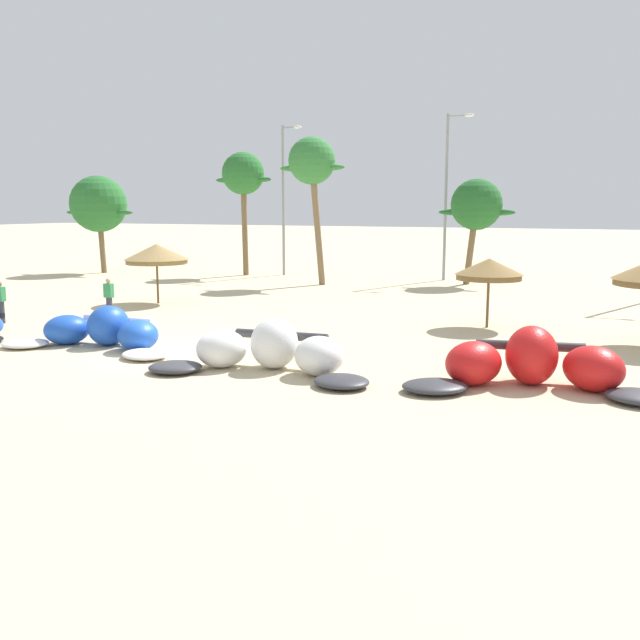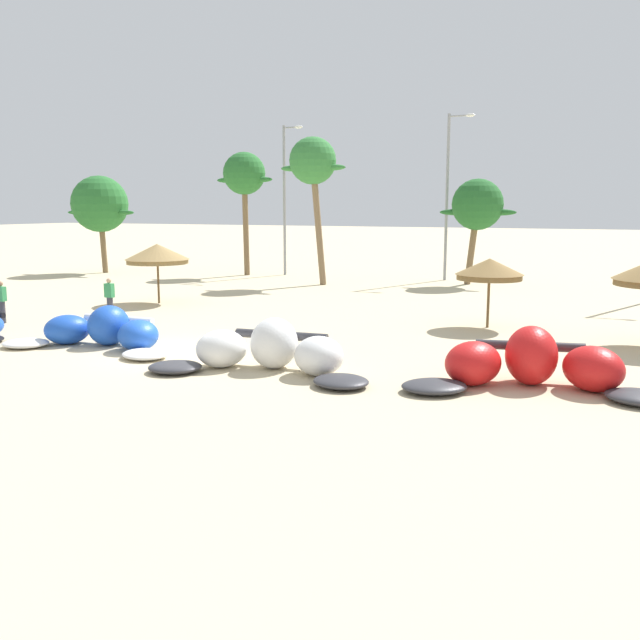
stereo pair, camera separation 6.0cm
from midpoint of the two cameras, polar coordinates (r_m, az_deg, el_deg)
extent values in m
plane|color=beige|center=(21.54, -11.47, -2.74)|extent=(260.00, 260.00, 0.00)
ellipsoid|color=white|center=(23.96, -23.01, -1.77)|extent=(1.82, 1.72, 0.26)
ellipsoid|color=blue|center=(23.97, -20.02, -0.74)|extent=(1.84, 1.90, 0.96)
ellipsoid|color=blue|center=(23.33, -16.93, -0.42)|extent=(1.32, 1.51, 1.29)
ellipsoid|color=blue|center=(22.25, -14.66, -1.21)|extent=(1.88, 1.92, 0.96)
ellipsoid|color=white|center=(21.08, -14.14, -2.74)|extent=(1.76, 1.63, 0.26)
cylinder|color=white|center=(23.70, -16.18, 0.06)|extent=(2.66, 0.37, 0.24)
cube|color=white|center=(23.21, -17.15, -0.48)|extent=(0.99, 0.57, 0.04)
ellipsoid|color=#333338|center=(19.17, -11.76, -3.81)|extent=(1.86, 1.79, 0.28)
ellipsoid|color=white|center=(19.47, -8.03, -2.35)|extent=(1.85, 1.90, 1.05)
ellipsoid|color=white|center=(19.15, -3.71, -1.91)|extent=(1.42, 1.55, 1.42)
ellipsoid|color=white|center=(18.35, 0.00, -2.97)|extent=(1.93, 1.94, 1.05)
ellipsoid|color=#333338|center=(17.27, 1.83, -5.07)|extent=(1.74, 1.64, 0.28)
cylinder|color=#333338|center=(19.58, -3.14, -1.28)|extent=(2.77, 0.48, 0.25)
cube|color=#333338|center=(19.02, -3.88, -1.99)|extent=(1.04, 0.60, 0.04)
ellipsoid|color=#333338|center=(16.99, 9.48, -5.41)|extent=(2.04, 1.94, 0.30)
ellipsoid|color=red|center=(17.81, 12.58, -3.49)|extent=(1.81, 1.98, 1.10)
ellipsoid|color=red|center=(18.19, 17.09, -2.79)|extent=(1.60, 1.83, 1.49)
ellipsoid|color=red|center=(18.07, 21.66, -3.74)|extent=(2.05, 2.04, 1.10)
cylinder|color=#333338|center=(18.72, 16.96, -2.06)|extent=(2.72, 0.81, 0.25)
cube|color=#333338|center=(18.04, 17.13, -2.89)|extent=(1.09, 0.77, 0.04)
cylinder|color=brown|center=(32.86, -13.12, 3.11)|extent=(0.10, 0.10, 2.03)
cone|color=#9E7F4C|center=(32.74, -13.21, 5.50)|extent=(2.94, 2.94, 0.72)
cylinder|color=olive|center=(32.78, -13.18, 4.70)|extent=(2.80, 2.80, 0.20)
cylinder|color=brown|center=(26.28, 13.75, 1.52)|extent=(0.10, 0.10, 1.97)
cone|color=olive|center=(26.14, 13.86, 4.30)|extent=(2.49, 2.49, 0.59)
cylinder|color=brown|center=(26.18, 13.82, 3.44)|extent=(2.36, 2.36, 0.20)
cylinder|color=#383842|center=(28.93, -16.83, 0.96)|extent=(0.24, 0.24, 0.85)
cube|color=#338E51|center=(28.84, -16.90, 2.35)|extent=(0.36, 0.22, 0.56)
sphere|color=tan|center=(28.80, -16.93, 3.12)|extent=(0.20, 0.20, 0.20)
cylinder|color=#383842|center=(29.24, -24.63, 0.59)|extent=(0.24, 0.24, 0.85)
cube|color=#338E51|center=(29.16, -24.72, 1.96)|extent=(0.36, 0.22, 0.56)
sphere|color=#9E7051|center=(29.11, -24.77, 2.72)|extent=(0.20, 0.20, 0.20)
cylinder|color=brown|center=(49.17, -17.42, 6.42)|extent=(0.57, 0.36, 4.61)
sphere|color=#286B2D|center=(49.19, -17.64, 9.09)|extent=(3.75, 3.75, 3.75)
ellipsoid|color=#286B2D|center=(50.20, -18.90, 8.38)|extent=(2.63, 0.50, 0.36)
ellipsoid|color=#286B2D|center=(48.21, -16.26, 8.49)|extent=(2.63, 0.50, 0.36)
cylinder|color=brown|center=(45.52, -6.10, 7.80)|extent=(0.45, 0.36, 6.53)
sphere|color=#286B2D|center=(45.58, -6.22, 11.91)|extent=(2.71, 2.71, 2.71)
ellipsoid|color=#286B2D|center=(46.12, -7.40, 11.35)|extent=(1.90, 0.50, 0.36)
ellipsoid|color=#286B2D|center=(45.03, -5.00, 11.44)|extent=(1.90, 0.50, 0.36)
cylinder|color=#7F6647|center=(39.69, -0.12, 7.96)|extent=(1.01, 0.36, 6.98)
sphere|color=#337A38|center=(39.89, -0.55, 12.98)|extent=(2.66, 2.66, 2.66)
ellipsoid|color=#337A38|center=(40.33, -1.96, 12.37)|extent=(1.86, 0.50, 0.36)
ellipsoid|color=#337A38|center=(39.44, 0.88, 12.44)|extent=(1.86, 0.50, 0.36)
cylinder|color=brown|center=(40.69, 12.46, 6.06)|extent=(0.80, 0.36, 4.56)
sphere|color=#236028|center=(40.59, 12.89, 9.25)|extent=(2.89, 2.89, 2.89)
ellipsoid|color=#236028|center=(40.84, 11.26, 8.70)|extent=(2.03, 0.50, 0.36)
ellipsoid|color=#236028|center=(40.38, 14.49, 8.58)|extent=(2.03, 0.50, 0.36)
cylinder|color=gray|center=(45.39, -2.90, 9.73)|extent=(0.18, 0.18, 9.53)
cylinder|color=gray|center=(45.43, -2.34, 15.57)|extent=(1.04, 0.10, 0.10)
ellipsoid|color=silver|center=(45.20, -1.73, 15.60)|extent=(0.56, 0.24, 0.20)
cylinder|color=gray|center=(42.73, 10.44, 9.81)|extent=(0.18, 0.18, 9.82)
cylinder|color=gray|center=(42.90, 11.47, 16.16)|extent=(1.24, 0.10, 0.10)
ellipsoid|color=silver|center=(42.77, 12.31, 16.15)|extent=(0.56, 0.24, 0.20)
camera|label=1|loc=(0.03, -89.92, 0.01)|focal=38.88mm
camera|label=2|loc=(0.03, 90.08, -0.01)|focal=38.88mm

